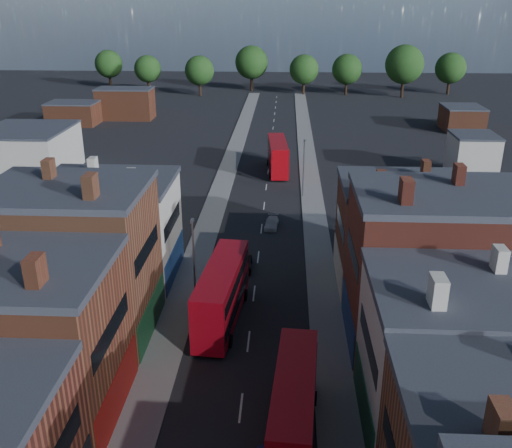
# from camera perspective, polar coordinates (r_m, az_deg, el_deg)

# --- Properties ---
(pavement_west) EXTENTS (3.00, 200.00, 0.12)m
(pavement_west) POSITION_cam_1_polar(r_m,az_deg,el_deg) (70.58, -4.66, 0.29)
(pavement_west) COLOR gray
(pavement_west) RESTS_ON ground
(pavement_east) EXTENTS (3.00, 200.00, 0.12)m
(pavement_east) POSITION_cam_1_polar(r_m,az_deg,el_deg) (70.08, 5.94, 0.08)
(pavement_east) COLOR gray
(pavement_east) RESTS_ON ground
(lamp_post_2) EXTENTS (0.25, 0.70, 8.12)m
(lamp_post_2) POSITION_cam_1_polar(r_m,az_deg,el_deg) (50.39, -6.26, -3.17)
(lamp_post_2) COLOR slate
(lamp_post_2) RESTS_ON ground
(lamp_post_3) EXTENTS (0.25, 0.70, 8.12)m
(lamp_post_3) POSITION_cam_1_polar(r_m,az_deg,el_deg) (78.01, 4.79, 6.00)
(lamp_post_3) COLOR slate
(lamp_post_3) RESTS_ON ground
(bus_0) EXTENTS (3.76, 11.95, 5.08)m
(bus_0) POSITION_cam_1_polar(r_m,az_deg,el_deg) (48.30, -3.42, -6.85)
(bus_0) COLOR red
(bus_0) RESTS_ON ground
(bus_1) EXTENTS (3.32, 10.96, 4.67)m
(bus_1) POSITION_cam_1_polar(r_m,az_deg,el_deg) (36.72, 3.81, -17.76)
(bus_1) COLOR #B30A13
(bus_1) RESTS_ON ground
(bus_2) EXTENTS (3.59, 11.70, 4.98)m
(bus_2) POSITION_cam_1_polar(r_m,az_deg,el_deg) (89.94, 2.19, 6.87)
(bus_2) COLOR #A0070E
(bus_2) RESTS_ON ground
(car_2) EXTENTS (2.05, 4.30, 1.18)m
(car_2) POSITION_cam_1_polar(r_m,az_deg,el_deg) (58.08, -1.42, -4.00)
(car_2) COLOR black
(car_2) RESTS_ON ground
(car_3) EXTENTS (1.84, 3.88, 1.09)m
(car_3) POSITION_cam_1_polar(r_m,az_deg,el_deg) (68.44, 1.58, 0.09)
(car_3) COLOR #BABABA
(car_3) RESTS_ON ground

